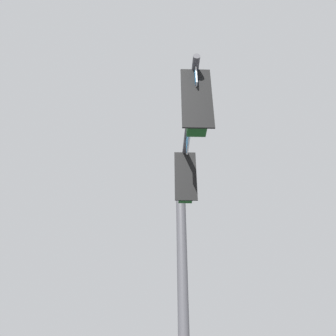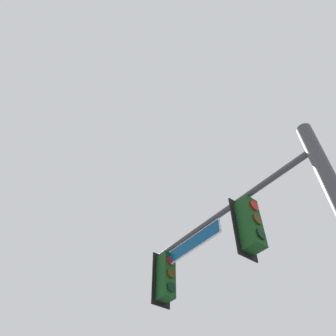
{
  "view_description": "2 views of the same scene",
  "coord_description": "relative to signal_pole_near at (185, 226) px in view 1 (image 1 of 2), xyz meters",
  "views": [
    {
      "loc": [
        1.07,
        -5.93,
        1.63
      ],
      "look_at": [
        -4.16,
        -6.85,
        4.81
      ],
      "focal_mm": 35.0,
      "sensor_mm": 36.0,
      "label": 1
    },
    {
      "loc": [
        -9.75,
        -3.0,
        1.68
      ],
      "look_at": [
        -4.96,
        -5.39,
        7.2
      ],
      "focal_mm": 35.0,
      "sensor_mm": 36.0,
      "label": 2
    }
  ],
  "objects": [
    {
      "name": "signal_pole_near",
      "position": [
        0.0,
        0.0,
        0.0
      ],
      "size": [
        4.87,
        1.29,
        6.73
      ],
      "color": "#47474C",
      "rests_on": "ground_plane"
    }
  ]
}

